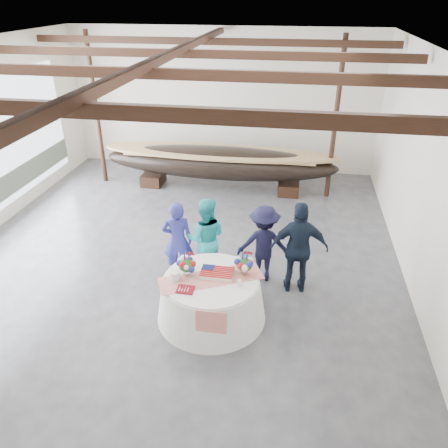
# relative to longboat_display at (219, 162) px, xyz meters

# --- Properties ---
(floor) EXTENTS (10.00, 12.00, 0.01)m
(floor) POSITION_rel_longboat_display_xyz_m (-0.23, -4.10, -0.85)
(floor) COLOR #3D3D42
(floor) RESTS_ON ground
(wall_back) EXTENTS (10.00, 0.02, 4.50)m
(wall_back) POSITION_rel_longboat_display_xyz_m (-0.23, 1.90, 1.40)
(wall_back) COLOR silver
(wall_back) RESTS_ON ground
(wall_right) EXTENTS (0.02, 12.00, 4.50)m
(wall_right) POSITION_rel_longboat_display_xyz_m (4.77, -4.10, 1.40)
(wall_right) COLOR silver
(wall_right) RESTS_ON ground
(ceiling) EXTENTS (10.00, 12.00, 0.01)m
(ceiling) POSITION_rel_longboat_display_xyz_m (-0.23, -4.10, 3.65)
(ceiling) COLOR white
(ceiling) RESTS_ON wall_back
(pavilion_structure) EXTENTS (9.80, 11.76, 4.50)m
(pavilion_structure) POSITION_rel_longboat_display_xyz_m (-0.23, -3.37, 3.15)
(pavilion_structure) COLOR black
(pavilion_structure) RESTS_ON ground
(longboat_display) EXTENTS (7.09, 1.42, 1.33)m
(longboat_display) POSITION_rel_longboat_display_xyz_m (0.00, 0.00, 0.00)
(longboat_display) COLOR black
(longboat_display) RESTS_ON ground
(banquet_table) EXTENTS (2.03, 2.03, 0.87)m
(banquet_table) POSITION_rel_longboat_display_xyz_m (0.92, -5.95, -0.42)
(banquet_table) COLOR white
(banquet_table) RESTS_ON ground
(tabletop_items) EXTENTS (1.93, 1.31, 0.40)m
(tabletop_items) POSITION_rel_longboat_display_xyz_m (0.91, -5.83, 0.17)
(tabletop_items) COLOR red
(tabletop_items) RESTS_ON banquet_table
(guest_woman_blue) EXTENTS (0.71, 0.54, 1.75)m
(guest_woman_blue) POSITION_rel_longboat_display_xyz_m (-0.02, -4.74, 0.02)
(guest_woman_blue) COLOR navy
(guest_woman_blue) RESTS_ON ground
(guest_woman_teal) EXTENTS (0.96, 0.79, 1.79)m
(guest_woman_teal) POSITION_rel_longboat_display_xyz_m (0.54, -4.60, 0.05)
(guest_woman_teal) COLOR #23B3B5
(guest_woman_teal) RESTS_ON ground
(guest_man_left) EXTENTS (1.15, 0.74, 1.69)m
(guest_man_left) POSITION_rel_longboat_display_xyz_m (1.75, -4.53, -0.00)
(guest_man_left) COLOR black
(guest_man_left) RESTS_ON ground
(guest_man_right) EXTENTS (1.20, 0.61, 1.96)m
(guest_man_right) POSITION_rel_longboat_display_xyz_m (2.46, -4.82, 0.13)
(guest_man_right) COLOR black
(guest_man_right) RESTS_ON ground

